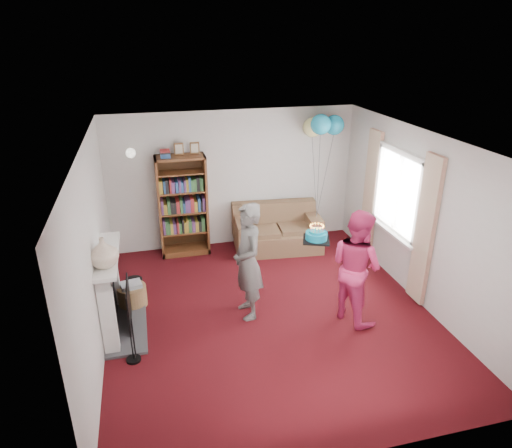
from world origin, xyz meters
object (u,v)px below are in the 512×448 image
object	(u,v)px
sofa	(277,232)
person_magenta	(356,266)
birthday_cake	(316,236)
person_striped	(248,262)
bookcase	(183,206)

from	to	relation	value
sofa	person_magenta	distance (m)	2.51
sofa	birthday_cake	distance (m)	2.28
person_striped	person_magenta	bearing A→B (deg)	67.85
person_magenta	sofa	bearing A→B (deg)	-11.50
sofa	birthday_cake	xyz separation A→B (m)	(-0.08, -2.11, 0.86)
sofa	person_striped	distance (m)	2.30
bookcase	person_striped	xyz separation A→B (m)	(0.66, -2.23, -0.05)
bookcase	person_magenta	world-z (taller)	bookcase
bookcase	birthday_cake	world-z (taller)	bookcase
birthday_cake	person_magenta	bearing A→B (deg)	-33.48
person_striped	person_magenta	xyz separation A→B (m)	(1.41, -0.43, -0.03)
birthday_cake	sofa	bearing A→B (deg)	87.86
person_magenta	birthday_cake	xyz separation A→B (m)	(-0.47, 0.31, 0.37)
person_striped	birthday_cake	bearing A→B (deg)	77.77
sofa	person_magenta	xyz separation A→B (m)	(0.40, -2.43, 0.49)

